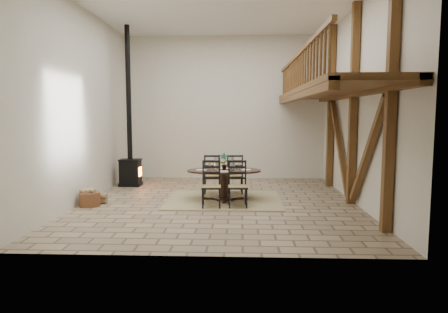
{
  "coord_description": "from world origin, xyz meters",
  "views": [
    {
      "loc": [
        0.56,
        -10.17,
        2.26
      ],
      "look_at": [
        0.12,
        0.4,
        1.15
      ],
      "focal_mm": 32.0,
      "sensor_mm": 36.0,
      "label": 1
    }
  ],
  "objects_px": {
    "log_basket": "(90,199)",
    "log_stack": "(100,198)",
    "dining_table": "(224,183)",
    "wood_stove": "(130,151)"
  },
  "relations": [
    {
      "from": "dining_table",
      "to": "wood_stove",
      "type": "relative_size",
      "value": 0.45
    },
    {
      "from": "log_basket",
      "to": "log_stack",
      "type": "bearing_deg",
      "value": 65.67
    },
    {
      "from": "log_stack",
      "to": "wood_stove",
      "type": "bearing_deg",
      "value": 87.62
    },
    {
      "from": "wood_stove",
      "to": "log_basket",
      "type": "height_order",
      "value": "wood_stove"
    },
    {
      "from": "wood_stove",
      "to": "log_basket",
      "type": "distance_m",
      "value": 3.0
    },
    {
      "from": "wood_stove",
      "to": "log_basket",
      "type": "relative_size",
      "value": 9.6
    },
    {
      "from": "wood_stove",
      "to": "log_stack",
      "type": "bearing_deg",
      "value": -91.18
    },
    {
      "from": "log_basket",
      "to": "log_stack",
      "type": "distance_m",
      "value": 0.35
    },
    {
      "from": "dining_table",
      "to": "log_basket",
      "type": "bearing_deg",
      "value": -168.99
    },
    {
      "from": "wood_stove",
      "to": "log_basket",
      "type": "xyz_separation_m",
      "value": [
        -0.25,
        -2.84,
        -0.94
      ]
    }
  ]
}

